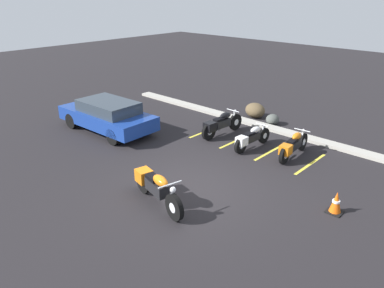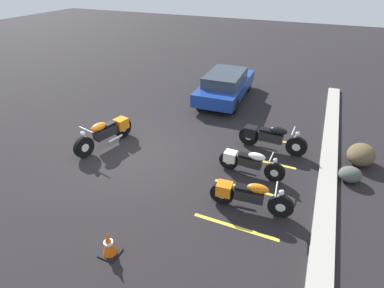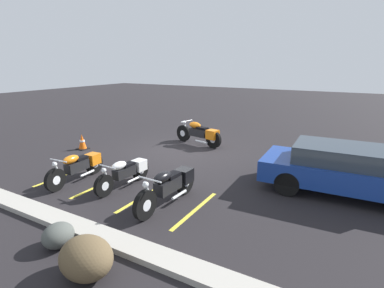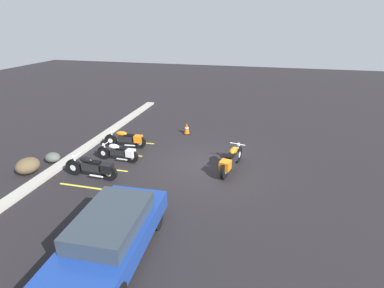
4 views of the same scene
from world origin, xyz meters
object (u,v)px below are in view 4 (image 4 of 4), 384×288
(traffic_cone, at_px, (187,129))
(parked_bike_2, at_px, (127,139))
(parked_bike_0, at_px, (93,167))
(motorcycle_orange_featured, at_px, (231,160))
(landscape_rock_0, at_px, (28,166))
(landscape_rock_1, at_px, (53,158))
(parked_bike_1, at_px, (119,152))
(car_blue, at_px, (110,235))

(traffic_cone, bearing_deg, parked_bike_2, 137.65)
(parked_bike_0, height_order, parked_bike_2, parked_bike_0)
(parked_bike_0, bearing_deg, motorcycle_orange_featured, -156.95)
(parked_bike_0, relative_size, landscape_rock_0, 2.35)
(landscape_rock_0, height_order, traffic_cone, landscape_rock_0)
(parked_bike_2, height_order, landscape_rock_1, parked_bike_2)
(parked_bike_1, bearing_deg, car_blue, 117.15)
(car_blue, bearing_deg, motorcycle_orange_featured, 154.48)
(car_blue, bearing_deg, parked_bike_2, -159.90)
(parked_bike_0, distance_m, traffic_cone, 6.13)
(landscape_rock_0, height_order, landscape_rock_1, landscape_rock_0)
(parked_bike_2, bearing_deg, landscape_rock_1, 38.63)
(parked_bike_2, relative_size, landscape_rock_0, 2.17)
(car_blue, bearing_deg, parked_bike_0, -145.58)
(parked_bike_1, distance_m, parked_bike_2, 1.53)
(landscape_rock_0, relative_size, landscape_rock_1, 1.54)
(traffic_cone, bearing_deg, parked_bike_0, 158.28)
(motorcycle_orange_featured, distance_m, landscape_rock_1, 7.75)
(landscape_rock_0, bearing_deg, motorcycle_orange_featured, -74.61)
(car_blue, bearing_deg, traffic_cone, -179.33)
(parked_bike_2, relative_size, landscape_rock_1, 3.34)
(landscape_rock_1, bearing_deg, parked_bike_2, -46.73)
(parked_bike_1, distance_m, traffic_cone, 4.51)
(motorcycle_orange_featured, bearing_deg, parked_bike_0, 123.01)
(parked_bike_0, xyz_separation_m, parked_bike_1, (1.65, -0.28, -0.06))
(motorcycle_orange_featured, height_order, parked_bike_0, motorcycle_orange_featured)
(motorcycle_orange_featured, xyz_separation_m, parked_bike_1, (-0.27, 4.87, -0.08))
(motorcycle_orange_featured, bearing_deg, traffic_cone, 49.95)
(motorcycle_orange_featured, height_order, traffic_cone, motorcycle_orange_featured)
(parked_bike_2, bearing_deg, traffic_cone, -137.00)
(landscape_rock_0, bearing_deg, car_blue, -121.50)
(motorcycle_orange_featured, xyz_separation_m, parked_bike_2, (1.22, 5.21, -0.06))
(motorcycle_orange_featured, height_order, parked_bike_1, motorcycle_orange_featured)
(car_blue, height_order, landscape_rock_0, car_blue)
(landscape_rock_0, bearing_deg, parked_bike_2, -38.94)
(parked_bike_1, height_order, landscape_rock_1, parked_bike_1)
(car_blue, height_order, landscape_rock_1, car_blue)
(parked_bike_0, bearing_deg, traffic_cone, -109.09)
(landscape_rock_1, height_order, traffic_cone, traffic_cone)
(motorcycle_orange_featured, distance_m, parked_bike_2, 5.35)
(landscape_rock_0, xyz_separation_m, landscape_rock_1, (1.10, -0.30, -0.10))
(parked_bike_1, xyz_separation_m, landscape_rock_0, (-1.93, 3.11, -0.09))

